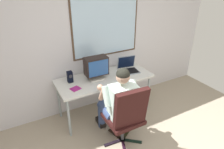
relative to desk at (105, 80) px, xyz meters
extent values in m
cube|color=silver|center=(-0.13, 0.40, 0.71)|extent=(5.29, 0.06, 2.76)
cube|color=#4C3828|center=(0.23, 0.36, 0.86)|extent=(1.25, 0.01, 1.12)
cube|color=silver|center=(0.23, 0.36, 0.86)|extent=(1.19, 0.02, 1.06)
cylinder|color=#8E9A9E|center=(-0.75, -0.28, -0.33)|extent=(0.04, 0.04, 0.69)
cylinder|color=#8E9A9E|center=(0.75, -0.28, -0.33)|extent=(0.04, 0.04, 0.69)
cylinder|color=#8E9A9E|center=(-0.75, 0.28, -0.33)|extent=(0.04, 0.04, 0.69)
cylinder|color=#8E9A9E|center=(0.75, 0.28, -0.33)|extent=(0.04, 0.04, 0.69)
cube|color=silver|center=(0.00, 0.00, 0.03)|extent=(1.62, 0.67, 0.04)
cube|color=black|center=(-0.24, -0.75, -0.66)|extent=(0.30, 0.06, 0.02)
cube|color=black|center=(-0.14, -0.90, -0.66)|extent=(0.15, 0.30, 0.02)
cube|color=black|center=(0.03, -0.86, -0.66)|extent=(0.26, 0.23, 0.02)
cube|color=black|center=(0.04, -0.68, -0.66)|extent=(0.28, 0.20, 0.02)
cube|color=black|center=(-0.12, -0.61, -0.66)|extent=(0.12, 0.30, 0.02)
cylinder|color=black|center=(-0.09, -0.76, -0.66)|extent=(0.10, 0.10, 0.02)
cylinder|color=#3F3F44|center=(-0.09, -0.76, -0.46)|extent=(0.05, 0.05, 0.38)
cube|color=black|center=(-0.09, -0.76, -0.25)|extent=(0.49, 0.49, 0.06)
cube|color=black|center=(-0.10, -0.97, 0.07)|extent=(0.48, 0.17, 0.57)
cylinder|color=#35466F|center=(0.09, -0.54, -0.22)|extent=(0.18, 0.41, 0.15)
cylinder|color=#35466F|center=(0.10, -0.34, -0.44)|extent=(0.12, 0.12, 0.45)
cube|color=black|center=(0.10, -0.28, -0.63)|extent=(0.12, 0.25, 0.08)
cylinder|color=#35466F|center=(-0.23, -0.52, -0.22)|extent=(0.18, 0.41, 0.15)
cylinder|color=#35466F|center=(-0.22, -0.32, -0.44)|extent=(0.12, 0.12, 0.45)
cube|color=black|center=(-0.22, -0.26, -0.63)|extent=(0.12, 0.25, 0.08)
cube|color=silver|center=(-0.09, -0.73, 0.04)|extent=(0.40, 0.30, 0.53)
sphere|color=tan|center=(-0.09, -0.73, 0.42)|extent=(0.19, 0.19, 0.19)
sphere|color=black|center=(-0.09, -0.73, 0.45)|extent=(0.19, 0.19, 0.19)
cylinder|color=silver|center=(0.14, -0.69, 0.14)|extent=(0.10, 0.22, 0.29)
cylinder|color=tan|center=(0.14, -0.60, 0.01)|extent=(0.09, 0.18, 0.27)
sphere|color=tan|center=(0.14, -0.57, -0.02)|extent=(0.09, 0.09, 0.09)
cylinder|color=silver|center=(-0.30, -0.66, 0.14)|extent=(0.10, 0.21, 0.29)
cylinder|color=tan|center=(-0.29, -0.52, 0.10)|extent=(0.09, 0.21, 0.26)
sphere|color=tan|center=(-0.29, -0.43, 0.16)|extent=(0.09, 0.09, 0.09)
cube|color=beige|center=(-0.14, 0.02, 0.06)|extent=(0.24, 0.19, 0.02)
cylinder|color=beige|center=(-0.14, 0.02, 0.11)|extent=(0.04, 0.04, 0.07)
cube|color=black|center=(-0.14, 0.02, 0.29)|extent=(0.38, 0.20, 0.30)
cube|color=#264C8C|center=(-0.14, -0.08, 0.29)|extent=(0.34, 0.01, 0.26)
cube|color=gray|center=(0.49, -0.02, 0.06)|extent=(0.37, 0.31, 0.02)
cube|color=black|center=(0.49, -0.02, 0.07)|extent=(0.34, 0.27, 0.00)
cube|color=gray|center=(0.51, 0.13, 0.19)|extent=(0.34, 0.11, 0.24)
cube|color=#0F1933|center=(0.51, 0.12, 0.19)|extent=(0.31, 0.09, 0.22)
cylinder|color=silver|center=(0.22, -0.16, 0.06)|extent=(0.07, 0.07, 0.00)
cylinder|color=silver|center=(0.22, -0.16, 0.10)|extent=(0.01, 0.01, 0.08)
cylinder|color=silver|center=(0.22, -0.16, 0.17)|extent=(0.08, 0.08, 0.07)
cylinder|color=#510E10|center=(0.22, -0.16, 0.15)|extent=(0.07, 0.07, 0.02)
cube|color=black|center=(-0.56, 0.13, 0.15)|extent=(0.08, 0.08, 0.19)
cylinder|color=#333338|center=(-0.56, 0.08, 0.18)|extent=(0.06, 0.01, 0.06)
cube|color=#962071|center=(-0.56, -0.13, 0.06)|extent=(0.17, 0.16, 0.01)
camera|label=1|loc=(-1.35, -2.74, 1.65)|focal=32.48mm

